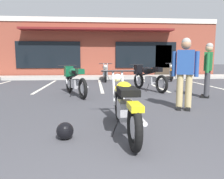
% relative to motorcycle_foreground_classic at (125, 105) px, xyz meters
% --- Properties ---
extents(ground_plane, '(80.00, 80.00, 0.00)m').
position_rel_motorcycle_foreground_classic_xyz_m(ground_plane, '(-0.19, 1.87, -0.46)').
color(ground_plane, '#3D3D42').
extents(sidewalk_kerb, '(22.00, 1.80, 0.14)m').
position_rel_motorcycle_foreground_classic_xyz_m(sidewalk_kerb, '(-0.19, 10.12, -0.39)').
color(sidewalk_kerb, '#A8A59E').
rests_on(sidewalk_kerb, ground_plane).
extents(brick_storefront_building, '(15.90, 6.22, 3.81)m').
position_rel_motorcycle_foreground_classic_xyz_m(brick_storefront_building, '(-0.18, 13.78, 1.45)').
color(brick_storefront_building, brown).
rests_on(brick_storefront_building, ground_plane).
extents(painted_stall_lines, '(9.76, 4.80, 0.01)m').
position_rel_motorcycle_foreground_classic_xyz_m(painted_stall_lines, '(-0.19, 6.52, -0.46)').
color(painted_stall_lines, silver).
rests_on(painted_stall_lines, ground_plane).
extents(motorcycle_foreground_classic, '(0.66, 2.11, 0.98)m').
position_rel_motorcycle_foreground_classic_xyz_m(motorcycle_foreground_classic, '(0.00, 0.00, 0.00)').
color(motorcycle_foreground_classic, black).
rests_on(motorcycle_foreground_classic, ground_plane).
extents(motorcycle_red_sportbike, '(1.08, 2.00, 0.98)m').
position_rel_motorcycle_foreground_classic_xyz_m(motorcycle_red_sportbike, '(-1.13, 3.84, 0.07)').
color(motorcycle_red_sportbike, black).
rests_on(motorcycle_red_sportbike, ground_plane).
extents(motorcycle_black_cruiser, '(0.66, 2.11, 0.98)m').
position_rel_motorcycle_foreground_classic_xyz_m(motorcycle_black_cruiser, '(0.14, 8.45, 0.00)').
color(motorcycle_black_cruiser, black).
rests_on(motorcycle_black_cruiser, ground_plane).
extents(motorcycle_silver_naked, '(1.08, 2.00, 0.98)m').
position_rel_motorcycle_foreground_classic_xyz_m(motorcycle_silver_naked, '(1.56, 4.79, 0.07)').
color(motorcycle_silver_naked, black).
rests_on(motorcycle_silver_naked, ground_plane).
extents(motorcycle_blue_standard, '(1.10, 2.00, 0.98)m').
position_rel_motorcycle_foreground_classic_xyz_m(motorcycle_blue_standard, '(3.88, 8.50, 0.00)').
color(motorcycle_blue_standard, black).
rests_on(motorcycle_blue_standard, ground_plane).
extents(person_in_black_shirt, '(0.59, 0.38, 1.68)m').
position_rel_motorcycle_foreground_classic_xyz_m(person_in_black_shirt, '(1.62, 1.51, 0.49)').
color(person_in_black_shirt, black).
rests_on(person_in_black_shirt, ground_plane).
extents(person_near_building, '(0.42, 0.56, 1.68)m').
position_rel_motorcycle_foreground_classic_xyz_m(person_near_building, '(2.99, 3.03, 0.49)').
color(person_near_building, black).
rests_on(person_near_building, ground_plane).
extents(helmet_on_pavement, '(0.26, 0.26, 0.26)m').
position_rel_motorcycle_foreground_classic_xyz_m(helmet_on_pavement, '(-0.94, -0.22, -0.33)').
color(helmet_on_pavement, black).
rests_on(helmet_on_pavement, ground_plane).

